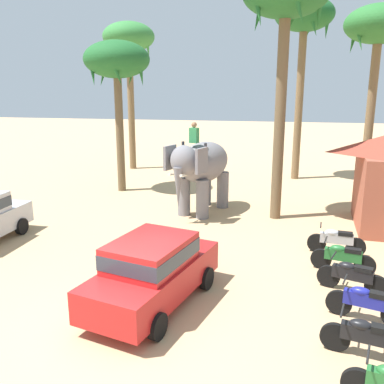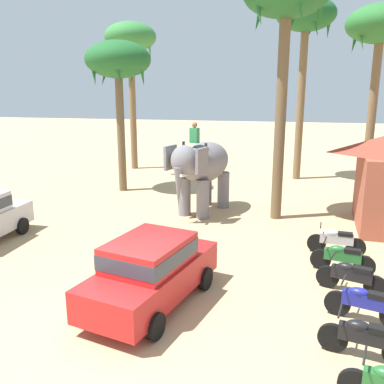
{
  "view_description": "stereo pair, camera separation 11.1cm",
  "coord_description": "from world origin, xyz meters",
  "px_view_note": "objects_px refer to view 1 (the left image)",
  "views": [
    {
      "loc": [
        3.31,
        -7.97,
        5.18
      ],
      "look_at": [
        0.28,
        6.08,
        1.6
      ],
      "focal_mm": 39.12,
      "sensor_mm": 36.0,
      "label": 1
    },
    {
      "loc": [
        3.42,
        -7.95,
        5.18
      ],
      "look_at": [
        0.28,
        6.08,
        1.6
      ],
      "focal_mm": 39.12,
      "sensor_mm": 36.0,
      "label": 2
    }
  ],
  "objects_px": {
    "elephant_with_mahout": "(201,167)",
    "car_sedan_foreground": "(153,269)",
    "palm_tree_left_of_road": "(379,31)",
    "motorcycle_second_in_row": "(368,337)",
    "motorcycle_fourth_in_row": "(352,276)",
    "palm_tree_near_hut": "(304,22)",
    "palm_tree_leaning_seaward": "(129,42)",
    "palm_tree_far_back": "(117,63)",
    "palm_tree_behind_elephant": "(286,2)",
    "motorcycle_far_in_row": "(343,257)",
    "motorcycle_end_of_row": "(336,240)",
    "motorcycle_mid_row": "(367,302)"
  },
  "relations": [
    {
      "from": "elephant_with_mahout",
      "to": "palm_tree_far_back",
      "type": "bearing_deg",
      "value": 147.66
    },
    {
      "from": "motorcycle_second_in_row",
      "to": "palm_tree_behind_elephant",
      "type": "relative_size",
      "value": 0.19
    },
    {
      "from": "motorcycle_mid_row",
      "to": "palm_tree_near_hut",
      "type": "relative_size",
      "value": 0.18
    },
    {
      "from": "elephant_with_mahout",
      "to": "palm_tree_near_hut",
      "type": "xyz_separation_m",
      "value": [
        4.09,
        7.97,
        6.67
      ]
    },
    {
      "from": "motorcycle_second_in_row",
      "to": "palm_tree_leaning_seaward",
      "type": "relative_size",
      "value": 0.19
    },
    {
      "from": "elephant_with_mahout",
      "to": "car_sedan_foreground",
      "type": "bearing_deg",
      "value": -87.51
    },
    {
      "from": "motorcycle_second_in_row",
      "to": "motorcycle_fourth_in_row",
      "type": "xyz_separation_m",
      "value": [
        0.13,
        2.84,
        0.0
      ]
    },
    {
      "from": "palm_tree_far_back",
      "to": "elephant_with_mahout",
      "type": "bearing_deg",
      "value": -32.34
    },
    {
      "from": "motorcycle_end_of_row",
      "to": "palm_tree_left_of_road",
      "type": "distance_m",
      "value": 11.71
    },
    {
      "from": "motorcycle_mid_row",
      "to": "palm_tree_near_hut",
      "type": "height_order",
      "value": "palm_tree_near_hut"
    },
    {
      "from": "motorcycle_fourth_in_row",
      "to": "palm_tree_left_of_road",
      "type": "height_order",
      "value": "palm_tree_left_of_road"
    },
    {
      "from": "motorcycle_second_in_row",
      "to": "palm_tree_near_hut",
      "type": "xyz_separation_m",
      "value": [
        -0.99,
        17.09,
        8.2
      ]
    },
    {
      "from": "motorcycle_fourth_in_row",
      "to": "motorcycle_end_of_row",
      "type": "xyz_separation_m",
      "value": [
        -0.1,
        2.65,
        0.0
      ]
    },
    {
      "from": "palm_tree_near_hut",
      "to": "palm_tree_leaning_seaward",
      "type": "relative_size",
      "value": 1.09
    },
    {
      "from": "palm_tree_near_hut",
      "to": "palm_tree_far_back",
      "type": "height_order",
      "value": "palm_tree_near_hut"
    },
    {
      "from": "motorcycle_second_in_row",
      "to": "palm_tree_behind_elephant",
      "type": "distance_m",
      "value": 12.04
    },
    {
      "from": "palm_tree_leaning_seaward",
      "to": "palm_tree_left_of_road",
      "type": "bearing_deg",
      "value": -15.28
    },
    {
      "from": "palm_tree_near_hut",
      "to": "motorcycle_fourth_in_row",
      "type": "bearing_deg",
      "value": -85.51
    },
    {
      "from": "palm_tree_behind_elephant",
      "to": "car_sedan_foreground",
      "type": "bearing_deg",
      "value": -109.47
    },
    {
      "from": "motorcycle_mid_row",
      "to": "palm_tree_leaning_seaward",
      "type": "xyz_separation_m",
      "value": [
        -11.64,
        16.65,
        7.48
      ]
    },
    {
      "from": "motorcycle_far_in_row",
      "to": "palm_tree_left_of_road",
      "type": "bearing_deg",
      "value": 77.5
    },
    {
      "from": "car_sedan_foreground",
      "to": "palm_tree_left_of_road",
      "type": "height_order",
      "value": "palm_tree_left_of_road"
    },
    {
      "from": "motorcycle_mid_row",
      "to": "motorcycle_fourth_in_row",
      "type": "height_order",
      "value": "same"
    },
    {
      "from": "motorcycle_far_in_row",
      "to": "palm_tree_far_back",
      "type": "height_order",
      "value": "palm_tree_far_back"
    },
    {
      "from": "palm_tree_behind_elephant",
      "to": "palm_tree_near_hut",
      "type": "bearing_deg",
      "value": 83.2
    },
    {
      "from": "palm_tree_near_hut",
      "to": "motorcycle_second_in_row",
      "type": "bearing_deg",
      "value": -86.68
    },
    {
      "from": "motorcycle_fourth_in_row",
      "to": "palm_tree_leaning_seaward",
      "type": "distance_m",
      "value": 20.54
    },
    {
      "from": "motorcycle_fourth_in_row",
      "to": "palm_tree_near_hut",
      "type": "height_order",
      "value": "palm_tree_near_hut"
    },
    {
      "from": "car_sedan_foreground",
      "to": "elephant_with_mahout",
      "type": "height_order",
      "value": "elephant_with_mahout"
    },
    {
      "from": "motorcycle_mid_row",
      "to": "palm_tree_far_back",
      "type": "xyz_separation_m",
      "value": [
        -10.09,
        10.7,
        5.88
      ]
    },
    {
      "from": "car_sedan_foreground",
      "to": "motorcycle_end_of_row",
      "type": "relative_size",
      "value": 2.44
    },
    {
      "from": "car_sedan_foreground",
      "to": "palm_tree_far_back",
      "type": "xyz_separation_m",
      "value": [
        -5.13,
        10.99,
        5.41
      ]
    },
    {
      "from": "car_sedan_foreground",
      "to": "palm_tree_far_back",
      "type": "relative_size",
      "value": 0.59
    },
    {
      "from": "car_sedan_foreground",
      "to": "palm_tree_far_back",
      "type": "height_order",
      "value": "palm_tree_far_back"
    },
    {
      "from": "motorcycle_fourth_in_row",
      "to": "palm_tree_left_of_road",
      "type": "relative_size",
      "value": 0.19
    },
    {
      "from": "motorcycle_far_in_row",
      "to": "palm_tree_left_of_road",
      "type": "xyz_separation_m",
      "value": [
        2.27,
        10.25,
        7.32
      ]
    },
    {
      "from": "car_sedan_foreground",
      "to": "palm_tree_leaning_seaward",
      "type": "height_order",
      "value": "palm_tree_leaning_seaward"
    },
    {
      "from": "car_sedan_foreground",
      "to": "palm_tree_behind_elephant",
      "type": "height_order",
      "value": "palm_tree_behind_elephant"
    },
    {
      "from": "palm_tree_behind_elephant",
      "to": "palm_tree_leaning_seaward",
      "type": "distance_m",
      "value": 13.11
    },
    {
      "from": "motorcycle_far_in_row",
      "to": "palm_tree_near_hut",
      "type": "xyz_separation_m",
      "value": [
        -1.04,
        13.0,
        8.2
      ]
    },
    {
      "from": "motorcycle_second_in_row",
      "to": "motorcycle_fourth_in_row",
      "type": "height_order",
      "value": "same"
    },
    {
      "from": "elephant_with_mahout",
      "to": "motorcycle_far_in_row",
      "type": "distance_m",
      "value": 7.34
    },
    {
      "from": "motorcycle_fourth_in_row",
      "to": "palm_tree_behind_elephant",
      "type": "bearing_deg",
      "value": 108.66
    },
    {
      "from": "motorcycle_end_of_row",
      "to": "palm_tree_near_hut",
      "type": "xyz_separation_m",
      "value": [
        -1.02,
        11.6,
        8.2
      ]
    },
    {
      "from": "motorcycle_fourth_in_row",
      "to": "palm_tree_leaning_seaward",
      "type": "xyz_separation_m",
      "value": [
        -11.54,
        15.25,
        7.48
      ]
    },
    {
      "from": "palm_tree_behind_elephant",
      "to": "palm_tree_far_back",
      "type": "relative_size",
      "value": 1.27
    },
    {
      "from": "motorcycle_second_in_row",
      "to": "palm_tree_far_back",
      "type": "distance_m",
      "value": 16.71
    },
    {
      "from": "palm_tree_near_hut",
      "to": "palm_tree_far_back",
      "type": "bearing_deg",
      "value": -150.85
    },
    {
      "from": "motorcycle_far_in_row",
      "to": "palm_tree_leaning_seaward",
      "type": "xyz_separation_m",
      "value": [
        -11.46,
        14.0,
        7.48
      ]
    },
    {
      "from": "elephant_with_mahout",
      "to": "palm_tree_behind_elephant",
      "type": "relative_size",
      "value": 0.43
    }
  ]
}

